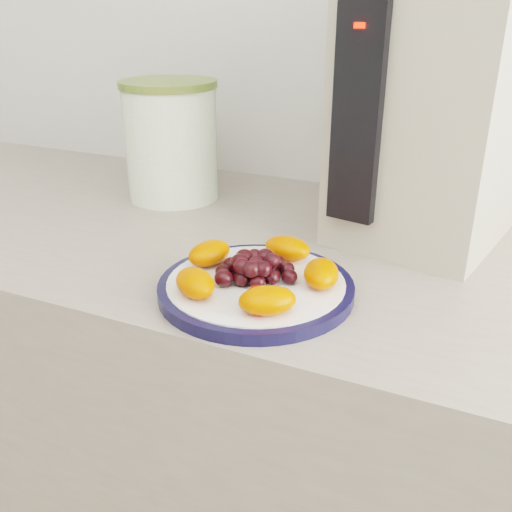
% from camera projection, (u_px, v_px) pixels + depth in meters
% --- Properties ---
extents(counter, '(3.50, 0.60, 0.90)m').
position_uv_depth(counter, '(257.00, 460.00, 1.05)').
color(counter, gray).
rests_on(counter, floor).
extents(cabinet_face, '(3.48, 0.58, 0.84)m').
position_uv_depth(cabinet_face, '(257.00, 472.00, 1.07)').
color(cabinet_face, '#A06F55').
rests_on(cabinet_face, floor).
extents(plate_rim, '(0.24, 0.24, 0.01)m').
position_uv_depth(plate_rim, '(256.00, 288.00, 0.69)').
color(plate_rim, black).
rests_on(plate_rim, counter).
extents(plate_face, '(0.22, 0.22, 0.02)m').
position_uv_depth(plate_face, '(256.00, 287.00, 0.69)').
color(plate_face, white).
rests_on(plate_face, counter).
extents(canister, '(0.20, 0.20, 0.19)m').
position_uv_depth(canister, '(172.00, 144.00, 1.00)').
color(canister, '#417311').
rests_on(canister, counter).
extents(canister_lid, '(0.20, 0.20, 0.01)m').
position_uv_depth(canister_lid, '(168.00, 84.00, 0.96)').
color(canister_lid, olive).
rests_on(canister_lid, canister).
extents(appliance_body, '(0.27, 0.33, 0.37)m').
position_uv_depth(appliance_body, '(440.00, 107.00, 0.81)').
color(appliance_body, '#B8B19C').
rests_on(appliance_body, counter).
extents(appliance_panel, '(0.07, 0.03, 0.28)m').
position_uv_depth(appliance_panel, '(358.00, 116.00, 0.72)').
color(appliance_panel, black).
rests_on(appliance_panel, appliance_body).
extents(appliance_led, '(0.01, 0.01, 0.01)m').
position_uv_depth(appliance_led, '(360.00, 25.00, 0.67)').
color(appliance_led, '#FF0C05').
rests_on(appliance_led, appliance_panel).
extents(fruit_plate, '(0.21, 0.20, 0.04)m').
position_uv_depth(fruit_plate, '(256.00, 271.00, 0.68)').
color(fruit_plate, '#FA4800').
rests_on(fruit_plate, plate_face).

